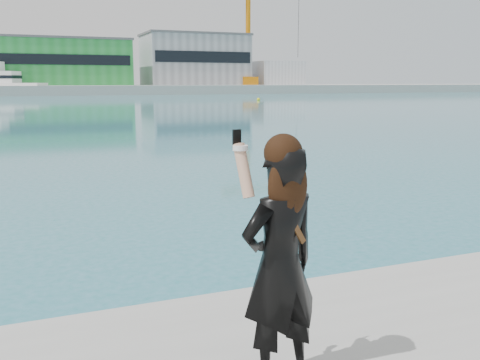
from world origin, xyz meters
name	(u,v)px	position (x,y,z in m)	size (l,w,h in m)	color
far_quay	(26,90)	(0.00, 130.00, 1.00)	(320.00, 40.00, 2.00)	#9E9E99
warehouse_green	(61,62)	(8.00, 127.98, 7.26)	(30.60, 16.36, 10.50)	green
warehouse_grey_right	(195,60)	(40.00, 127.98, 8.26)	(25.50, 15.35, 12.50)	gray
ancillary_shed	(277,73)	(62.00, 126.00, 5.00)	(12.00, 10.00, 6.00)	silver
dock_crane	(253,31)	(53.20, 122.00, 15.07)	(23.00, 4.00, 24.00)	orange
flagpole_right	(129,65)	(22.09, 121.00, 6.54)	(1.28, 0.16, 8.00)	silver
buoy_near	(258,100)	(32.40, 71.37, 0.00)	(0.50, 0.50, 0.50)	yellow
woman	(280,259)	(0.53, -0.61, 1.67)	(0.66, 0.50, 1.72)	black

